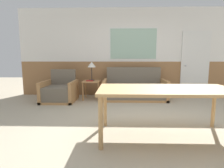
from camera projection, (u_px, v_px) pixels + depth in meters
name	position (u px, v px, depth m)	size (l,w,h in m)	color
ground_plane	(148.00, 125.00, 3.04)	(16.00, 16.00, 0.00)	#B2A58C
wall_back	(134.00, 52.00, 5.46)	(7.20, 0.09, 2.70)	#996B42
couch	(134.00, 90.00, 5.02)	(1.77, 0.84, 0.91)	#B27F4C
armchair	(60.00, 92.00, 4.79)	(0.86, 0.87, 0.86)	#B27F4C
side_table	(92.00, 84.00, 5.01)	(0.49, 0.49, 0.53)	#B27F4C
table_lamp	(92.00, 65.00, 5.02)	(0.25, 0.25, 0.54)	#262628
book_stack	(90.00, 81.00, 4.90)	(0.20, 0.14, 0.02)	#B22823
dining_table	(166.00, 93.00, 2.51)	(1.95, 0.92, 0.73)	tan
entry_door	(195.00, 64.00, 5.40)	(0.86, 0.09, 1.99)	white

